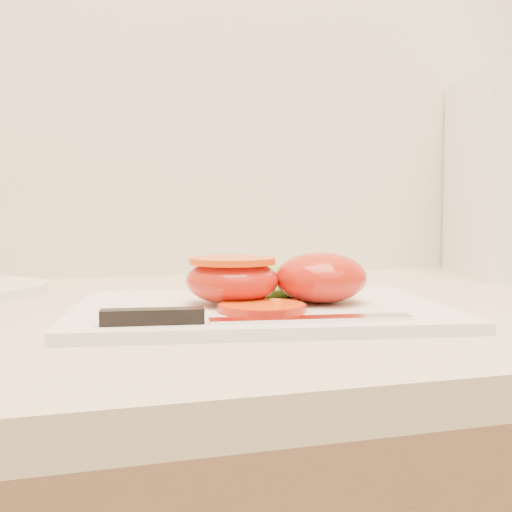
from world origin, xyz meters
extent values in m
cube|color=beige|center=(0.00, 1.98, 1.35)|extent=(4.00, 0.05, 2.70)
cube|color=silver|center=(-0.35, 1.60, 0.94)|extent=(0.38, 0.30, 0.01)
ellipsoid|color=#B3230E|center=(-0.29, 1.60, 0.96)|extent=(0.09, 0.09, 0.05)
ellipsoid|color=#B3230E|center=(-0.37, 1.62, 0.96)|extent=(0.09, 0.09, 0.04)
cylinder|color=red|center=(-0.37, 1.62, 0.98)|extent=(0.08, 0.08, 0.01)
cylinder|color=orange|center=(-0.36, 1.56, 0.94)|extent=(0.07, 0.07, 0.01)
ellipsoid|color=#649F2A|center=(-0.31, 1.67, 0.95)|extent=(0.13, 0.10, 0.03)
cube|color=silver|center=(-0.34, 1.51, 0.94)|extent=(0.17, 0.04, 0.00)
cube|color=black|center=(-0.46, 1.53, 0.95)|extent=(0.08, 0.03, 0.01)
camera|label=1|loc=(-0.52, 1.03, 1.03)|focal=45.00mm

